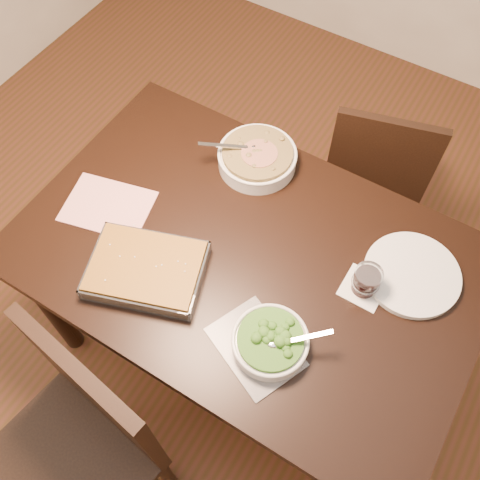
{
  "coord_description": "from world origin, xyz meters",
  "views": [
    {
      "loc": [
        0.4,
        -0.7,
        2.16
      ],
      "look_at": [
        -0.03,
        0.0,
        0.8
      ],
      "focal_mm": 40.0,
      "sensor_mm": 36.0,
      "label": 1
    }
  ],
  "objects_px": {
    "baking_dish": "(146,270)",
    "chair_near": "(79,443)",
    "wine_tumbler": "(367,280)",
    "stew_bowl": "(257,157)",
    "dinner_plate": "(412,274)",
    "table": "(247,269)",
    "broccoli_bowl": "(270,341)",
    "chair_far": "(376,167)"
  },
  "relations": [
    {
      "from": "baking_dish",
      "to": "chair_near",
      "type": "xyz_separation_m",
      "value": [
        0.06,
        -0.47,
        -0.24
      ]
    },
    {
      "from": "baking_dish",
      "to": "wine_tumbler",
      "type": "relative_size",
      "value": 4.34
    },
    {
      "from": "stew_bowl",
      "to": "dinner_plate",
      "type": "distance_m",
      "value": 0.62
    },
    {
      "from": "table",
      "to": "broccoli_bowl",
      "type": "relative_size",
      "value": 6.5
    },
    {
      "from": "table",
      "to": "wine_tumbler",
      "type": "relative_size",
      "value": 15.51
    },
    {
      "from": "stew_bowl",
      "to": "baking_dish",
      "type": "relative_size",
      "value": 0.67
    },
    {
      "from": "broccoli_bowl",
      "to": "stew_bowl",
      "type": "bearing_deg",
      "value": 123.68
    },
    {
      "from": "baking_dish",
      "to": "wine_tumbler",
      "type": "distance_m",
      "value": 0.64
    },
    {
      "from": "stew_bowl",
      "to": "baking_dish",
      "type": "xyz_separation_m",
      "value": [
        -0.06,
        -0.53,
        -0.01
      ]
    },
    {
      "from": "dinner_plate",
      "to": "table",
      "type": "bearing_deg",
      "value": -157.18
    },
    {
      "from": "chair_near",
      "to": "stew_bowl",
      "type": "bearing_deg",
      "value": 98.33
    },
    {
      "from": "table",
      "to": "chair_near",
      "type": "height_order",
      "value": "chair_near"
    },
    {
      "from": "table",
      "to": "baking_dish",
      "type": "relative_size",
      "value": 3.57
    },
    {
      "from": "stew_bowl",
      "to": "chair_far",
      "type": "xyz_separation_m",
      "value": [
        0.3,
        0.45,
        -0.33
      ]
    },
    {
      "from": "baking_dish",
      "to": "wine_tumbler",
      "type": "xyz_separation_m",
      "value": [
        0.56,
        0.29,
        0.02
      ]
    },
    {
      "from": "wine_tumbler",
      "to": "chair_far",
      "type": "relative_size",
      "value": 0.11
    },
    {
      "from": "broccoli_bowl",
      "to": "wine_tumbler",
      "type": "distance_m",
      "value": 0.33
    },
    {
      "from": "baking_dish",
      "to": "chair_near",
      "type": "distance_m",
      "value": 0.53
    },
    {
      "from": "wine_tumbler",
      "to": "chair_far",
      "type": "distance_m",
      "value": 0.79
    },
    {
      "from": "wine_tumbler",
      "to": "baking_dish",
      "type": "bearing_deg",
      "value": -152.64
    },
    {
      "from": "broccoli_bowl",
      "to": "dinner_plate",
      "type": "relative_size",
      "value": 0.76
    },
    {
      "from": "dinner_plate",
      "to": "chair_near",
      "type": "height_order",
      "value": "chair_near"
    },
    {
      "from": "wine_tumbler",
      "to": "stew_bowl",
      "type": "bearing_deg",
      "value": 154.62
    },
    {
      "from": "baking_dish",
      "to": "broccoli_bowl",
      "type": "bearing_deg",
      "value": -19.43
    },
    {
      "from": "dinner_plate",
      "to": "chair_near",
      "type": "xyz_separation_m",
      "value": [
        -0.61,
        -0.88,
        -0.22
      ]
    },
    {
      "from": "broccoli_bowl",
      "to": "chair_far",
      "type": "distance_m",
      "value": 1.03
    },
    {
      "from": "stew_bowl",
      "to": "broccoli_bowl",
      "type": "distance_m",
      "value": 0.64
    },
    {
      "from": "wine_tumbler",
      "to": "dinner_plate",
      "type": "distance_m",
      "value": 0.16
    },
    {
      "from": "stew_bowl",
      "to": "table",
      "type": "bearing_deg",
      "value": -63.98
    },
    {
      "from": "table",
      "to": "chair_far",
      "type": "relative_size",
      "value": 1.7
    },
    {
      "from": "broccoli_bowl",
      "to": "chair_near",
      "type": "bearing_deg",
      "value": -127.07
    },
    {
      "from": "stew_bowl",
      "to": "dinner_plate",
      "type": "bearing_deg",
      "value": -11.78
    },
    {
      "from": "chair_far",
      "to": "wine_tumbler",
      "type": "bearing_deg",
      "value": 90.64
    },
    {
      "from": "baking_dish",
      "to": "dinner_plate",
      "type": "distance_m",
      "value": 0.78
    },
    {
      "from": "stew_bowl",
      "to": "broccoli_bowl",
      "type": "height_order",
      "value": "stew_bowl"
    },
    {
      "from": "broccoli_bowl",
      "to": "wine_tumbler",
      "type": "relative_size",
      "value": 2.39
    },
    {
      "from": "table",
      "to": "chair_near",
      "type": "distance_m",
      "value": 0.71
    },
    {
      "from": "stew_bowl",
      "to": "wine_tumbler",
      "type": "height_order",
      "value": "stew_bowl"
    },
    {
      "from": "chair_far",
      "to": "stew_bowl",
      "type": "bearing_deg",
      "value": 40.73
    },
    {
      "from": "table",
      "to": "wine_tumbler",
      "type": "xyz_separation_m",
      "value": [
        0.35,
        0.08,
        0.15
      ]
    },
    {
      "from": "wine_tumbler",
      "to": "chair_near",
      "type": "relative_size",
      "value": 0.09
    },
    {
      "from": "broccoli_bowl",
      "to": "baking_dish",
      "type": "relative_size",
      "value": 0.55
    }
  ]
}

